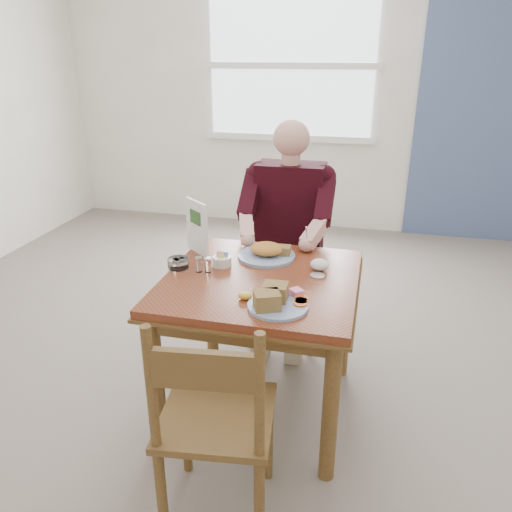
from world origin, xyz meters
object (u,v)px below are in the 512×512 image
(table, at_px, (261,298))
(diner, at_px, (288,219))
(chair_near, at_px, (215,422))
(chair_far, at_px, (289,264))
(far_plate, at_px, (268,252))
(near_plate, at_px, (275,300))

(table, relative_size, diner, 0.66)
(chair_near, xyz_separation_m, diner, (0.01, 1.41, 0.33))
(chair_far, height_order, far_plate, chair_far)
(chair_far, height_order, chair_near, same)
(table, distance_m, near_plate, 0.33)
(near_plate, distance_m, far_plate, 0.54)
(chair_far, relative_size, chair_near, 1.00)
(chair_far, bearing_deg, diner, -89.99)
(far_plate, bearing_deg, diner, 87.49)
(far_plate, bearing_deg, near_plate, -74.16)
(near_plate, bearing_deg, diner, 97.33)
(chair_far, height_order, near_plate, chair_far)
(table, distance_m, chair_near, 0.72)
(chair_near, height_order, far_plate, chair_near)
(chair_near, bearing_deg, near_plate, 72.57)
(chair_near, relative_size, diner, 0.69)
(chair_near, height_order, diner, diner)
(chair_near, xyz_separation_m, near_plate, (0.14, 0.43, 0.30))
(diner, relative_size, far_plate, 4.46)
(chair_far, height_order, diner, diner)
(chair_far, relative_size, near_plate, 3.03)
(chair_far, bearing_deg, table, -90.00)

